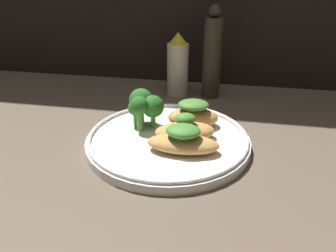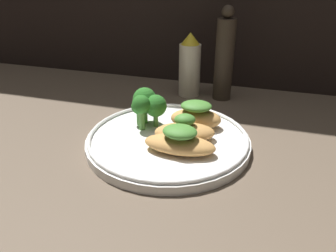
# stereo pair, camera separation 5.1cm
# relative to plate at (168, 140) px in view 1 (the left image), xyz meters

# --- Properties ---
(ground_plane) EXTENTS (1.80, 1.80, 0.01)m
(ground_plane) POSITION_rel_plate_xyz_m (0.00, 0.00, -0.01)
(ground_plane) COLOR brown
(plate) EXTENTS (0.26, 0.26, 0.02)m
(plate) POSITION_rel_plate_xyz_m (0.00, 0.00, 0.00)
(plate) COLOR white
(plate) RESTS_ON ground_plane
(grilled_meat_front) EXTENTS (0.11, 0.05, 0.04)m
(grilled_meat_front) POSITION_rel_plate_xyz_m (0.03, -0.04, 0.02)
(grilled_meat_front) COLOR tan
(grilled_meat_front) RESTS_ON plate
(grilled_meat_middle) EXTENTS (0.10, 0.07, 0.04)m
(grilled_meat_middle) POSITION_rel_plate_xyz_m (0.03, 0.00, 0.02)
(grilled_meat_middle) COLOR tan
(grilled_meat_middle) RESTS_ON plate
(grilled_meat_back) EXTENTS (0.09, 0.06, 0.05)m
(grilled_meat_back) POSITION_rel_plate_xyz_m (0.03, 0.05, 0.02)
(grilled_meat_back) COLOR tan
(grilled_meat_back) RESTS_ON plate
(broccoli_bunch) EXTENTS (0.06, 0.06, 0.06)m
(broccoli_bunch) POSITION_rel_plate_xyz_m (-0.05, 0.03, 0.04)
(broccoli_bunch) COLOR #569942
(broccoli_bunch) RESTS_ON plate
(sauce_bottle) EXTENTS (0.05, 0.05, 0.13)m
(sauce_bottle) POSITION_rel_plate_xyz_m (-0.02, 0.23, 0.05)
(sauce_bottle) COLOR beige
(sauce_bottle) RESTS_ON ground_plane
(pepper_grinder) EXTENTS (0.04, 0.04, 0.19)m
(pepper_grinder) POSITION_rel_plate_xyz_m (0.05, 0.23, 0.08)
(pepper_grinder) COLOR #382D23
(pepper_grinder) RESTS_ON ground_plane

